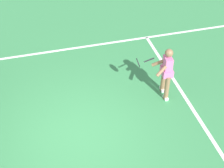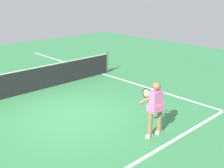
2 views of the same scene
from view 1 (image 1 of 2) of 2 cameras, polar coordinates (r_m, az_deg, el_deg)
ground_plane at (r=8.74m, az=-5.50°, el=-8.55°), size 27.57×27.57×0.00m
service_line_marking at (r=9.53m, az=13.62°, el=-4.61°), size 7.77×0.10×0.01m
sideline_right_marking at (r=11.67m, az=-9.10°, el=5.50°), size 0.10×19.20×0.01m
tennis_player at (r=9.37m, az=8.91°, el=2.16°), size 0.84×0.92×1.55m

